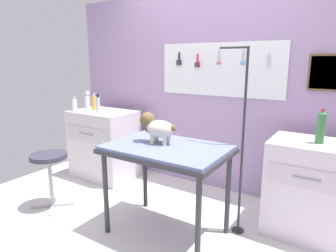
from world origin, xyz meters
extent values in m
cube|color=silver|center=(0.00, 0.00, -0.02)|extent=(4.40, 4.00, 0.04)
cube|color=#A488B4|center=(0.00, 1.28, 1.15)|extent=(4.00, 0.06, 2.30)
cube|color=white|center=(0.09, 1.24, 1.41)|extent=(1.46, 0.02, 0.59)
cylinder|color=gray|center=(-0.43, 1.23, 1.62)|extent=(0.01, 0.02, 0.01)
cylinder|color=black|center=(-0.43, 1.22, 1.56)|extent=(0.02, 0.02, 0.09)
cube|color=black|center=(-0.43, 1.22, 1.49)|extent=(0.06, 0.02, 0.06)
cube|color=#333338|center=(-0.43, 1.21, 1.49)|extent=(0.05, 0.01, 0.05)
cylinder|color=gray|center=(-0.18, 1.23, 1.59)|extent=(0.01, 0.02, 0.01)
cylinder|color=red|center=(-0.18, 1.22, 1.54)|extent=(0.02, 0.02, 0.09)
cube|color=red|center=(-0.18, 1.22, 1.46)|extent=(0.06, 0.02, 0.06)
cube|color=#333338|center=(-0.18, 1.21, 1.46)|extent=(0.05, 0.01, 0.05)
cylinder|color=gray|center=(0.08, 1.23, 1.63)|extent=(0.01, 0.02, 0.01)
cube|color=silver|center=(0.08, 1.22, 1.56)|extent=(0.01, 0.00, 0.11)
cube|color=silver|center=(0.09, 1.22, 1.56)|extent=(0.01, 0.00, 0.11)
torus|color=red|center=(0.07, 1.22, 1.48)|extent=(0.03, 0.01, 0.03)
torus|color=red|center=(0.10, 1.22, 1.48)|extent=(0.03, 0.01, 0.03)
cylinder|color=gray|center=(0.36, 1.23, 1.63)|extent=(0.01, 0.02, 0.01)
cube|color=silver|center=(0.35, 1.22, 1.56)|extent=(0.01, 0.00, 0.11)
cube|color=silver|center=(0.36, 1.22, 1.56)|extent=(0.01, 0.00, 0.11)
torus|color=#2E74BE|center=(0.35, 1.22, 1.48)|extent=(0.03, 0.01, 0.03)
torus|color=#2E74BE|center=(0.37, 1.22, 1.48)|extent=(0.03, 0.01, 0.03)
cylinder|color=gray|center=(0.62, 1.23, 1.58)|extent=(0.01, 0.02, 0.01)
cube|color=silver|center=(0.62, 1.22, 1.50)|extent=(0.03, 0.01, 0.13)
cube|color=brown|center=(1.15, 1.24, 1.40)|extent=(0.31, 0.02, 0.34)
cube|color=#AE784A|center=(1.15, 1.23, 1.40)|extent=(0.27, 0.01, 0.30)
cylinder|color=#2D2D33|center=(-0.34, -0.17, 0.37)|extent=(0.04, 0.04, 0.75)
cylinder|color=#2D2D33|center=(0.57, -0.17, 0.37)|extent=(0.04, 0.04, 0.75)
cylinder|color=#2D2D33|center=(-0.34, 0.40, 0.37)|extent=(0.04, 0.04, 0.75)
cylinder|color=#2D2D33|center=(0.57, 0.40, 0.37)|extent=(0.04, 0.04, 0.75)
cube|color=#2D2D33|center=(0.12, 0.12, 0.77)|extent=(1.03, 0.69, 0.03)
cube|color=slate|center=(0.12, 0.12, 0.80)|extent=(0.99, 0.67, 0.03)
cylinder|color=#2D2D33|center=(0.65, 0.48, 0.01)|extent=(0.11, 0.11, 0.01)
cylinder|color=#2D2D33|center=(0.65, 0.48, 0.81)|extent=(0.02, 0.02, 1.63)
cylinder|color=#2D2D33|center=(0.53, 0.48, 1.62)|extent=(0.24, 0.02, 0.02)
cylinder|color=beige|center=(-0.03, 0.11, 0.85)|extent=(0.04, 0.04, 0.09)
cylinder|color=beige|center=(-0.04, 0.18, 0.85)|extent=(0.04, 0.04, 0.09)
cylinder|color=beige|center=(0.09, 0.12, 0.85)|extent=(0.04, 0.04, 0.09)
cylinder|color=beige|center=(0.08, 0.20, 0.85)|extent=(0.04, 0.04, 0.09)
ellipsoid|color=beige|center=(0.02, 0.15, 0.94)|extent=(0.28, 0.19, 0.15)
ellipsoid|color=brown|center=(-0.07, 0.14, 0.93)|extent=(0.10, 0.12, 0.08)
sphere|color=brown|center=(-0.10, 0.14, 1.01)|extent=(0.13, 0.13, 0.13)
ellipsoid|color=beige|center=(-0.16, 0.13, 1.00)|extent=(0.06, 0.06, 0.04)
sphere|color=black|center=(-0.18, 0.13, 1.00)|extent=(0.02, 0.02, 0.02)
ellipsoid|color=brown|center=(-0.08, 0.08, 1.02)|extent=(0.04, 0.03, 0.07)
ellipsoid|color=brown|center=(-0.09, 0.20, 1.02)|extent=(0.04, 0.03, 0.07)
sphere|color=brown|center=(0.15, 0.16, 0.96)|extent=(0.06, 0.06, 0.06)
cube|color=silver|center=(-1.30, 0.78, 0.44)|extent=(0.80, 0.56, 0.88)
cube|color=#BEB7BC|center=(-1.30, 0.50, 0.63)|extent=(0.70, 0.01, 0.18)
cylinder|color=#99999E|center=(-1.30, 0.49, 0.63)|extent=(0.24, 0.02, 0.02)
cube|color=silver|center=(1.16, 0.78, 0.42)|extent=(0.68, 0.52, 0.85)
cube|color=#C2B6C3|center=(1.16, 0.52, 0.61)|extent=(0.60, 0.01, 0.17)
cylinder|color=#99999E|center=(1.16, 0.51, 0.61)|extent=(0.20, 0.02, 0.02)
cylinder|color=#9E9EA3|center=(-1.15, -0.14, 0.27)|extent=(0.04, 0.04, 0.54)
cube|color=#9E9EA3|center=(-1.08, -0.07, 0.01)|extent=(0.17, 0.17, 0.02)
cube|color=#9E9EA3|center=(-1.23, -0.07, 0.01)|extent=(0.17, 0.17, 0.02)
cube|color=#9E9EA3|center=(-1.23, -0.22, 0.01)|extent=(0.17, 0.17, 0.02)
cube|color=#9E9EA3|center=(-1.08, -0.22, 0.01)|extent=(0.17, 0.17, 0.02)
cylinder|color=#353242|center=(-1.15, -0.14, 0.56)|extent=(0.36, 0.36, 0.04)
cylinder|color=gold|center=(-1.44, 0.78, 0.97)|extent=(0.06, 0.06, 0.18)
cylinder|color=silver|center=(-1.44, 0.78, 1.07)|extent=(0.03, 0.03, 0.03)
cube|color=silver|center=(-1.42, 0.78, 1.10)|extent=(0.03, 0.01, 0.01)
cylinder|color=white|center=(-1.61, 0.61, 0.95)|extent=(0.06, 0.06, 0.15)
cylinder|color=silver|center=(-1.61, 0.61, 1.04)|extent=(0.03, 0.03, 0.03)
cube|color=silver|center=(-1.60, 0.61, 1.07)|extent=(0.03, 0.01, 0.01)
cylinder|color=#AEB5BA|center=(-1.29, 0.70, 0.97)|extent=(0.05, 0.05, 0.18)
cylinder|color=black|center=(-1.29, 0.70, 1.08)|extent=(0.02, 0.02, 0.03)
cube|color=black|center=(-1.28, 0.70, 1.10)|extent=(0.03, 0.01, 0.01)
cylinder|color=white|center=(-1.41, 0.64, 0.98)|extent=(0.06, 0.06, 0.19)
cylinder|color=white|center=(-1.41, 0.64, 1.08)|extent=(0.03, 0.03, 0.02)
cube|color=silver|center=(-1.41, 0.64, 1.12)|extent=(0.06, 0.03, 0.04)
cylinder|color=#34703B|center=(1.20, 0.77, 0.97)|extent=(0.07, 0.07, 0.25)
cone|color=#34703B|center=(1.20, 0.77, 1.10)|extent=(0.07, 0.07, 0.02)
cylinder|color=red|center=(1.20, 0.77, 1.12)|extent=(0.03, 0.03, 0.02)
camera|label=1|loc=(1.40, -1.86, 1.51)|focal=31.21mm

